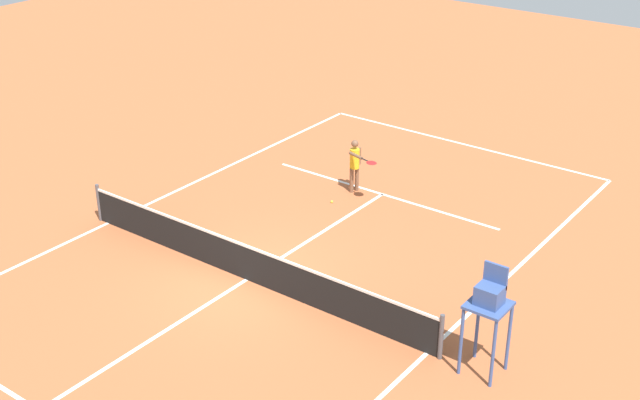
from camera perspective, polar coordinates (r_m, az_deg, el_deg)
The scene contains 6 objects.
ground_plane at distance 20.72m, azimuth -4.92°, elevation -5.32°, with size 60.00×60.00×0.00m, color #AD5933.
court_lines at distance 20.71m, azimuth -4.92°, elevation -5.32°, with size 10.11×22.00×0.01m.
tennis_net at distance 20.47m, azimuth -4.97°, elevation -4.13°, with size 10.71×0.10×1.07m.
player_serving at distance 24.69m, azimuth 2.39°, elevation 2.56°, with size 1.19×0.83×1.61m.
tennis_ball at distance 24.37m, azimuth 0.79°, elevation -0.12°, with size 0.07×0.07×0.07m, color #CCE033.
umpire_chair at distance 17.07m, azimuth 11.24°, elevation -6.82°, with size 0.80×0.80×2.41m.
Camera 1 is at (-11.98, 13.13, 10.63)m, focal length 47.82 mm.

